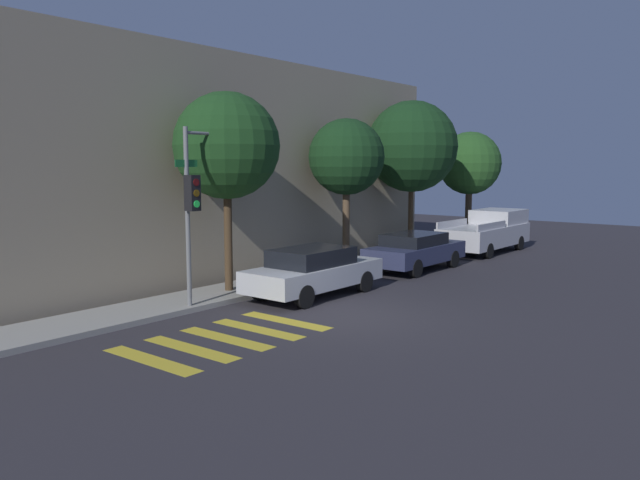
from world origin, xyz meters
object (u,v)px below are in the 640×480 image
(traffic_light_pole, at_px, (202,185))
(tree_behind_truck, at_px, (470,164))
(sedan_middle, at_px, (415,250))
(tree_far_end, at_px, (412,147))
(tree_near_corner, at_px, (227,146))
(sedan_near_corner, at_px, (314,271))
(pickup_truck, at_px, (488,231))
(tree_midblock, at_px, (346,158))

(traffic_light_pole, distance_m, tree_behind_truck, 17.38)
(sedan_middle, height_order, tree_far_end, tree_far_end)
(traffic_light_pole, xyz_separation_m, tree_near_corner, (1.62, 0.78, 1.05))
(traffic_light_pole, distance_m, sedan_middle, 9.19)
(sedan_near_corner, bearing_deg, tree_near_corner, 123.97)
(pickup_truck, bearing_deg, tree_far_end, 146.71)
(sedan_near_corner, distance_m, tree_far_end, 9.86)
(sedan_middle, bearing_deg, tree_near_corner, 164.01)
(traffic_light_pole, relative_size, tree_behind_truck, 0.88)
(tree_far_end, relative_size, tree_behind_truck, 1.19)
(sedan_near_corner, relative_size, pickup_truck, 0.83)
(pickup_truck, bearing_deg, tree_midblock, 165.02)
(sedan_middle, xyz_separation_m, tree_far_end, (3.13, 2.05, 3.79))
(tree_near_corner, height_order, tree_behind_truck, tree_near_corner)
(pickup_truck, bearing_deg, sedan_middle, -180.00)
(tree_far_end, bearing_deg, tree_near_corner, 180.00)
(traffic_light_pole, height_order, sedan_near_corner, traffic_light_pole)
(tree_far_end, height_order, tree_behind_truck, tree_far_end)
(sedan_middle, distance_m, pickup_truck, 6.25)
(sedan_near_corner, bearing_deg, tree_midblock, 25.15)
(sedan_near_corner, distance_m, tree_near_corner, 4.31)
(pickup_truck, height_order, tree_far_end, tree_far_end)
(tree_midblock, bearing_deg, tree_behind_truck, 0.00)
(sedan_near_corner, xyz_separation_m, tree_near_corner, (-1.38, 2.05, 3.54))
(sedan_middle, bearing_deg, tree_midblock, 124.41)
(traffic_light_pole, bearing_deg, tree_midblock, 6.05)
(sedan_middle, distance_m, tree_far_end, 5.32)
(sedan_near_corner, height_order, pickup_truck, pickup_truck)
(tree_near_corner, height_order, tree_midblock, tree_near_corner)
(sedan_near_corner, height_order, tree_midblock, tree_midblock)
(sedan_middle, distance_m, tree_near_corner, 8.23)
(sedan_near_corner, bearing_deg, traffic_light_pole, 157.08)
(tree_near_corner, xyz_separation_m, tree_midblock, (5.73, -0.00, -0.26))
(sedan_near_corner, relative_size, tree_near_corner, 0.77)
(tree_far_end, xyz_separation_m, tree_behind_truck, (5.47, 0.00, -0.68))
(traffic_light_pole, xyz_separation_m, tree_midblock, (7.35, 0.78, 0.79))
(traffic_light_pole, relative_size, tree_far_end, 0.74)
(tree_midblock, relative_size, tree_far_end, 0.85)
(sedan_near_corner, xyz_separation_m, sedan_middle, (5.76, 0.00, -0.02))
(sedan_middle, xyz_separation_m, pickup_truck, (6.24, 0.00, 0.18))
(sedan_near_corner, xyz_separation_m, pickup_truck, (12.00, 0.00, 0.15))
(sedan_near_corner, height_order, tree_near_corner, tree_near_corner)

